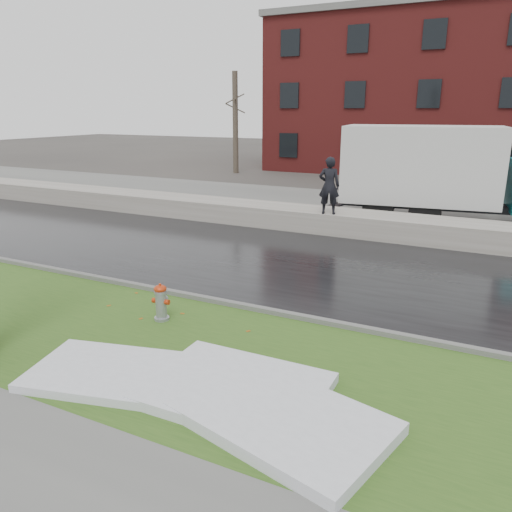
% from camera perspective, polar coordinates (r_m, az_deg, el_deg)
% --- Properties ---
extents(ground, '(120.00, 120.00, 0.00)m').
position_cam_1_polar(ground, '(9.85, -2.57, -8.47)').
color(ground, '#47423D').
rests_on(ground, ground).
extents(verge, '(60.00, 4.50, 0.04)m').
position_cam_1_polar(verge, '(8.88, -6.56, -11.35)').
color(verge, '#2F511B').
rests_on(verge, ground).
extents(sidewalk, '(60.00, 3.00, 0.05)m').
position_cam_1_polar(sidewalk, '(6.62, -26.17, -24.00)').
color(sidewalk, slate).
rests_on(sidewalk, ground).
extents(road, '(60.00, 7.00, 0.03)m').
position_cam_1_polar(road, '(13.68, 6.59, -1.24)').
color(road, black).
rests_on(road, ground).
extents(parking_lot, '(60.00, 9.00, 0.03)m').
position_cam_1_polar(parking_lot, '(21.64, 14.40, 4.92)').
color(parking_lot, slate).
rests_on(parking_lot, ground).
extents(curb, '(60.00, 0.15, 0.14)m').
position_cam_1_polar(curb, '(10.63, 0.05, -6.10)').
color(curb, slate).
rests_on(curb, ground).
extents(snowbank, '(60.00, 1.60, 0.75)m').
position_cam_1_polar(snowbank, '(17.47, 11.40, 3.65)').
color(snowbank, '#A59F97').
rests_on(snowbank, ground).
extents(brick_building, '(26.00, 12.00, 10.00)m').
position_cam_1_polar(brick_building, '(37.87, 23.93, 16.40)').
color(brick_building, maroon).
rests_on(brick_building, ground).
extents(bg_tree_left, '(1.40, 1.62, 6.50)m').
position_cam_1_polar(bg_tree_left, '(34.00, -2.37, 15.06)').
color(bg_tree_left, brown).
rests_on(bg_tree_left, ground).
extents(bg_tree_center, '(1.40, 1.62, 6.50)m').
position_cam_1_polar(bg_tree_center, '(35.35, 9.77, 14.90)').
color(bg_tree_center, brown).
rests_on(bg_tree_center, ground).
extents(fire_hydrant, '(0.38, 0.33, 0.77)m').
position_cam_1_polar(fire_hydrant, '(10.23, -10.81, -5.02)').
color(fire_hydrant, gray).
rests_on(fire_hydrant, verge).
extents(box_truck, '(10.83, 3.64, 3.57)m').
position_cam_1_polar(box_truck, '(19.86, 21.52, 8.79)').
color(box_truck, black).
rests_on(box_truck, ground).
extents(worker, '(0.79, 0.61, 1.91)m').
position_cam_1_polar(worker, '(16.90, 8.36, 7.96)').
color(worker, black).
rests_on(worker, snowbank).
extents(snow_patch_near, '(2.62, 2.02, 0.16)m').
position_cam_1_polar(snow_patch_near, '(7.74, -2.41, -14.93)').
color(snow_patch_near, silver).
rests_on(snow_patch_near, verge).
extents(snow_patch_far, '(2.52, 2.08, 0.14)m').
position_cam_1_polar(snow_patch_far, '(8.56, -17.16, -12.47)').
color(snow_patch_far, silver).
rests_on(snow_patch_far, verge).
extents(snow_patch_side, '(3.16, 2.43, 0.18)m').
position_cam_1_polar(snow_patch_side, '(7.10, 3.01, -18.03)').
color(snow_patch_side, silver).
rests_on(snow_patch_side, verge).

